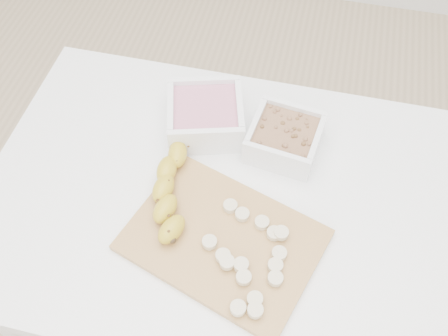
% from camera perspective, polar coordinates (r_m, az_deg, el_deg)
% --- Properties ---
extents(ground, '(3.50, 3.50, 0.00)m').
position_cam_1_polar(ground, '(1.72, -0.24, -16.34)').
color(ground, '#C6AD89').
rests_on(ground, ground).
extents(table, '(1.00, 0.70, 0.75)m').
position_cam_1_polar(table, '(1.12, -0.35, -5.77)').
color(table, white).
rests_on(table, ground).
extents(bowl_yogurt, '(0.20, 0.20, 0.08)m').
position_cam_1_polar(bowl_yogurt, '(1.12, -2.12, 6.08)').
color(bowl_yogurt, white).
rests_on(bowl_yogurt, table).
extents(bowl_granola, '(0.16, 0.16, 0.07)m').
position_cam_1_polar(bowl_granola, '(1.09, 6.96, 3.48)').
color(bowl_granola, white).
rests_on(bowl_granola, table).
extents(cutting_board, '(0.42, 0.35, 0.01)m').
position_cam_1_polar(cutting_board, '(0.98, -0.09, -8.22)').
color(cutting_board, tan).
rests_on(cutting_board, table).
extents(banana, '(0.07, 0.24, 0.04)m').
position_cam_1_polar(banana, '(1.01, -6.13, -2.75)').
color(banana, gold).
rests_on(banana, cutting_board).
extents(banana_slices, '(0.16, 0.23, 0.02)m').
position_cam_1_polar(banana_slices, '(0.95, 3.07, -10.10)').
color(banana_slices, beige).
rests_on(banana_slices, cutting_board).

